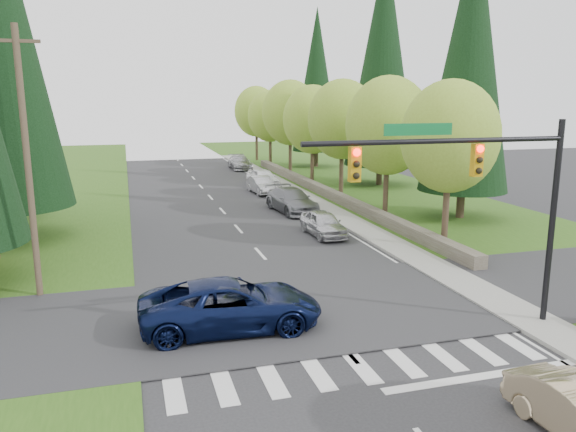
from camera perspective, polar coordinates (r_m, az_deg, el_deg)
name	(u,v)px	position (r m, az deg, el deg)	size (l,w,h in m)	color
ground	(417,431)	(14.02, 13.00, -20.50)	(120.00, 120.00, 0.00)	#28282B
grass_east	(446,219)	(36.49, 15.72, -0.27)	(14.00, 110.00, 0.06)	#305617
cross_street	(308,308)	(20.60, 2.06, -9.29)	(120.00, 8.00, 0.10)	#28282B
sidewalk_east	(343,217)	(35.51, 5.60, -0.15)	(1.80, 80.00, 0.13)	gray
curb_east	(330,218)	(35.21, 4.32, -0.23)	(0.20, 80.00, 0.13)	gray
stone_wall_north	(325,192)	(43.40, 3.81, 2.47)	(0.70, 40.00, 0.70)	#4C4438
traffic_signal	(480,180)	(18.21, 18.95, 3.49)	(8.70, 0.37, 6.80)	black
utility_pole	(27,162)	(22.62, -24.95, 4.95)	(1.60, 0.24, 10.00)	#473828
decid_tree_0	(450,137)	(28.69, 16.14, 7.75)	(4.80, 4.80, 8.37)	#38281C
decid_tree_1	(388,126)	(34.84, 10.13, 9.01)	(5.20, 5.20, 8.80)	#38281C
decid_tree_2	(342,119)	(41.15, 5.54, 9.74)	(5.00, 5.00, 8.82)	#38281C
decid_tree_3	(313,120)	(47.77, 2.51, 9.76)	(5.00, 5.00, 8.55)	#38281C
decid_tree_4	(290,113)	(54.46, 0.23, 10.45)	(5.40, 5.40, 9.18)	#38281C
decid_tree_5	(270,116)	(61.17, -1.83, 10.11)	(4.80, 4.80, 8.30)	#38281C
decid_tree_6	(256,111)	(67.98, -3.24, 10.56)	(5.20, 5.20, 8.86)	#38281C
conifer_e_a	(470,58)	(36.35, 18.00, 15.05)	(5.44, 5.44, 17.80)	#38281C
conifer_e_b	(383,57)	(49.10, 9.64, 15.66)	(6.12, 6.12, 19.80)	#38281C
conifer_e_c	(317,80)	(61.61, 2.93, 13.61)	(5.10, 5.10, 16.80)	#38281C
suv_navy	(231,305)	(18.63, -5.80, -8.98)	(2.74, 5.94, 1.65)	#0B1337
parked_car_a	(323,223)	(30.89, 3.63, -0.75)	(1.62, 4.03, 1.37)	silver
parked_car_b	(292,200)	(37.28, 0.38, 1.61)	(2.19, 5.38, 1.56)	slate
parked_car_c	(262,185)	(44.64, -2.69, 3.17)	(1.42, 4.08, 1.34)	#B2B2B7
parked_car_d	(263,178)	(48.02, -2.58, 3.91)	(1.83, 4.55, 1.55)	white
parked_car_e	(240,162)	(60.15, -4.90, 5.45)	(2.02, 4.98, 1.45)	#A1A2A6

